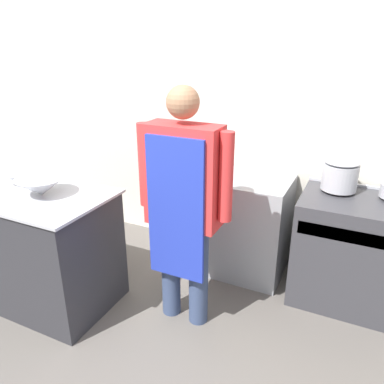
{
  "coord_description": "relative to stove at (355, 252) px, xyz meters",
  "views": [
    {
      "loc": [
        1.18,
        -1.13,
        1.95
      ],
      "look_at": [
        0.1,
        1.14,
        0.94
      ],
      "focal_mm": 35.0,
      "sensor_mm": 36.0,
      "label": 1
    }
  ],
  "objects": [
    {
      "name": "stove",
      "position": [
        0.0,
        0.0,
        0.0
      ],
      "size": [
        0.89,
        0.64,
        0.89
      ],
      "color": "#38383D",
      "rests_on": "ground_plane"
    },
    {
      "name": "mixing_bowl",
      "position": [
        -2.13,
        -1.04,
        0.55
      ],
      "size": [
        0.35,
        0.35,
        0.13
      ],
      "color": "#B2B5BC",
      "rests_on": "prep_counter"
    },
    {
      "name": "prep_counter",
      "position": [
        -2.28,
        -1.04,
        0.03
      ],
      "size": [
        1.28,
        0.72,
        0.92
      ],
      "color": "#2D2D33",
      "rests_on": "ground_plane"
    },
    {
      "name": "stock_pot",
      "position": [
        -0.2,
        0.11,
        0.58
      ],
      "size": [
        0.27,
        0.27,
        0.25
      ],
      "color": "#B2B5BC",
      "rests_on": "stove"
    },
    {
      "name": "wall_back",
      "position": [
        -1.24,
        0.39,
        0.91
      ],
      "size": [
        8.0,
        0.05,
        2.7
      ],
      "color": "silver",
      "rests_on": "ground_plane"
    },
    {
      "name": "fridge_unit",
      "position": [
        -0.87,
        0.05,
        0.01
      ],
      "size": [
        0.65,
        0.59,
        0.89
      ],
      "color": "#93999E",
      "rests_on": "ground_plane"
    },
    {
      "name": "person_cook",
      "position": [
        -1.11,
        -0.77,
        0.55
      ],
      "size": [
        0.68,
        0.24,
        1.72
      ],
      "color": "#38476B",
      "rests_on": "ground_plane"
    },
    {
      "name": "small_bowl",
      "position": [
        -2.47,
        -0.94,
        0.53
      ],
      "size": [
        0.23,
        0.23,
        0.09
      ],
      "color": "#B2B5BC",
      "rests_on": "prep_counter"
    }
  ]
}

